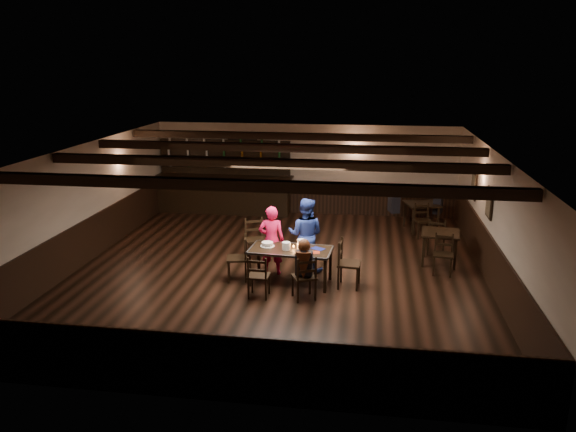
# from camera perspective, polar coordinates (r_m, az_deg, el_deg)

# --- Properties ---
(ground) EXTENTS (10.00, 10.00, 0.00)m
(ground) POSITION_cam_1_polar(r_m,az_deg,el_deg) (12.53, -1.00, -5.59)
(ground) COLOR black
(ground) RESTS_ON ground
(room_shell) EXTENTS (9.02, 10.02, 2.71)m
(room_shell) POSITION_cam_1_polar(r_m,az_deg,el_deg) (12.05, -0.96, 2.24)
(room_shell) COLOR beige
(room_shell) RESTS_ON ground
(dining_table) EXTENTS (1.75, 0.97, 0.75)m
(dining_table) POSITION_cam_1_polar(r_m,az_deg,el_deg) (11.65, 0.26, -3.69)
(dining_table) COLOR black
(dining_table) RESTS_ON ground
(chair_near_left) EXTENTS (0.41, 0.39, 0.87)m
(chair_near_left) POSITION_cam_1_polar(r_m,az_deg,el_deg) (10.99, -3.07, -5.88)
(chair_near_left) COLOR black
(chair_near_left) RESTS_ON ground
(chair_near_right) EXTENTS (0.55, 0.54, 0.90)m
(chair_near_right) POSITION_cam_1_polar(r_m,az_deg,el_deg) (10.88, 1.76, -5.99)
(chair_near_right) COLOR black
(chair_near_right) RESTS_ON ground
(chair_end_left) EXTENTS (0.51, 0.53, 0.95)m
(chair_end_left) POSITION_cam_1_polar(r_m,az_deg,el_deg) (11.92, -4.82, -3.93)
(chair_end_left) COLOR black
(chair_end_left) RESTS_ON ground
(chair_end_right) EXTENTS (0.48, 0.50, 1.00)m
(chair_end_right) POSITION_cam_1_polar(r_m,az_deg,el_deg) (11.56, 5.82, -4.42)
(chair_end_right) COLOR black
(chair_end_right) RESTS_ON ground
(chair_far_pushed) EXTENTS (0.59, 0.58, 0.98)m
(chair_far_pushed) POSITION_cam_1_polar(r_m,az_deg,el_deg) (13.12, -3.40, -1.98)
(chair_far_pushed) COLOR black
(chair_far_pushed) RESTS_ON ground
(woman_pink) EXTENTS (0.59, 0.42, 1.53)m
(woman_pink) POSITION_cam_1_polar(r_m,az_deg,el_deg) (12.14, -1.68, -2.48)
(woman_pink) COLOR #FA1247
(woman_pink) RESTS_ON ground
(man_blue) EXTENTS (0.87, 0.72, 1.65)m
(man_blue) POSITION_cam_1_polar(r_m,az_deg,el_deg) (12.31, 1.79, -1.92)
(man_blue) COLOR navy
(man_blue) RESTS_ON ground
(seated_person) EXTENTS (0.33, 0.49, 0.79)m
(seated_person) POSITION_cam_1_polar(r_m,az_deg,el_deg) (10.83, 1.64, -4.44)
(seated_person) COLOR black
(seated_person) RESTS_ON ground
(cake) EXTENTS (0.30, 0.30, 0.09)m
(cake) POSITION_cam_1_polar(r_m,az_deg,el_deg) (11.78, -2.11, -2.90)
(cake) COLOR white
(cake) RESTS_ON dining_table
(plate_stack_a) EXTENTS (0.17, 0.17, 0.16)m
(plate_stack_a) POSITION_cam_1_polar(r_m,az_deg,el_deg) (11.56, -0.18, -3.05)
(plate_stack_a) COLOR white
(plate_stack_a) RESTS_ON dining_table
(plate_stack_b) EXTENTS (0.17, 0.17, 0.19)m
(plate_stack_b) POSITION_cam_1_polar(r_m,az_deg,el_deg) (11.63, 1.34, -2.84)
(plate_stack_b) COLOR white
(plate_stack_b) RESTS_ON dining_table
(tea_light) EXTENTS (0.05, 0.05, 0.06)m
(tea_light) POSITION_cam_1_polar(r_m,az_deg,el_deg) (11.66, 0.57, -3.18)
(tea_light) COLOR #A5A8AD
(tea_light) RESTS_ON dining_table
(salt_shaker) EXTENTS (0.03, 0.03, 0.08)m
(salt_shaker) POSITION_cam_1_polar(r_m,az_deg,el_deg) (11.48, 1.88, -3.40)
(salt_shaker) COLOR silver
(salt_shaker) RESTS_ON dining_table
(pepper_shaker) EXTENTS (0.03, 0.03, 0.08)m
(pepper_shaker) POSITION_cam_1_polar(r_m,az_deg,el_deg) (11.50, 2.00, -3.35)
(pepper_shaker) COLOR #A5A8AD
(pepper_shaker) RESTS_ON dining_table
(drink_glass) EXTENTS (0.07, 0.07, 0.11)m
(drink_glass) POSITION_cam_1_polar(r_m,az_deg,el_deg) (11.65, 2.03, -3.05)
(drink_glass) COLOR silver
(drink_glass) RESTS_ON dining_table
(menu_red) EXTENTS (0.29, 0.22, 0.00)m
(menu_red) POSITION_cam_1_polar(r_m,az_deg,el_deg) (11.43, 2.56, -3.69)
(menu_red) COLOR maroon
(menu_red) RESTS_ON dining_table
(menu_blue) EXTENTS (0.33, 0.30, 0.00)m
(menu_blue) POSITION_cam_1_polar(r_m,az_deg,el_deg) (11.65, 3.05, -3.32)
(menu_blue) COLOR #111655
(menu_blue) RESTS_ON dining_table
(bar_counter) EXTENTS (4.22, 0.70, 2.20)m
(bar_counter) POSITION_cam_1_polar(r_m,az_deg,el_deg) (17.24, -6.51, 2.75)
(bar_counter) COLOR black
(bar_counter) RESTS_ON ground
(back_table_a) EXTENTS (0.94, 0.94, 0.75)m
(back_table_a) POSITION_cam_1_polar(r_m,az_deg,el_deg) (13.23, 15.21, -2.00)
(back_table_a) COLOR black
(back_table_a) RESTS_ON ground
(back_table_b) EXTENTS (1.04, 1.04, 0.75)m
(back_table_b) POSITION_cam_1_polar(r_m,az_deg,el_deg) (15.75, 13.42, 0.92)
(back_table_b) COLOR black
(back_table_b) RESTS_ON ground
(bg_patron_left) EXTENTS (0.34, 0.44, 0.81)m
(bg_patron_left) POSITION_cam_1_polar(r_m,az_deg,el_deg) (15.69, 10.74, 1.83)
(bg_patron_left) COLOR black
(bg_patron_left) RESTS_ON ground
(bg_patron_right) EXTENTS (0.31, 0.40, 0.72)m
(bg_patron_right) POSITION_cam_1_polar(r_m,az_deg,el_deg) (15.84, 15.02, 1.54)
(bg_patron_right) COLOR black
(bg_patron_right) RESTS_ON ground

